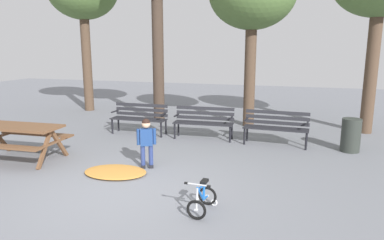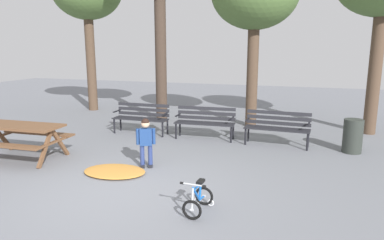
# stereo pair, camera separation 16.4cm
# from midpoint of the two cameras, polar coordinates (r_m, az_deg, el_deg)

# --- Properties ---
(ground) EXTENTS (36.00, 36.00, 0.00)m
(ground) POSITION_cam_midpoint_polar(r_m,az_deg,el_deg) (6.31, -10.98, -11.18)
(ground) COLOR slate
(picnic_table) EXTENTS (1.87, 1.43, 0.79)m
(picnic_table) POSITION_cam_midpoint_polar(r_m,az_deg,el_deg) (8.57, -25.40, -1.84)
(picnic_table) COLOR brown
(picnic_table) RESTS_ON ground
(park_bench_far_left) EXTENTS (1.60, 0.47, 0.85)m
(park_bench_far_left) POSITION_cam_midpoint_polar(r_m,az_deg,el_deg) (10.15, -7.71, 0.67)
(park_bench_far_left) COLOR #232328
(park_bench_far_left) RESTS_ON ground
(park_bench_left) EXTENTS (1.62, 0.54, 0.85)m
(park_bench_left) POSITION_cam_midpoint_polar(r_m,az_deg,el_deg) (9.49, 2.65, -0.00)
(park_bench_left) COLOR #232328
(park_bench_left) RESTS_ON ground
(park_bench_right) EXTENTS (1.62, 0.52, 0.85)m
(park_bench_right) POSITION_cam_midpoint_polar(r_m,az_deg,el_deg) (9.10, 14.17, -0.85)
(park_bench_right) COLOR #232328
(park_bench_right) RESTS_ON ground
(child_standing) EXTENTS (0.36, 0.25, 1.03)m
(child_standing) POSITION_cam_midpoint_polar(r_m,az_deg,el_deg) (7.22, -6.85, -3.07)
(child_standing) COLOR navy
(child_standing) RESTS_ON ground
(kids_bicycle) EXTENTS (0.39, 0.57, 0.54)m
(kids_bicycle) POSITION_cam_midpoint_polar(r_m,az_deg,el_deg) (5.39, 1.93, -12.74)
(kids_bicycle) COLOR black
(kids_bicycle) RESTS_ON ground
(leaf_pile) EXTENTS (1.31, 0.96, 0.07)m
(leaf_pile) POSITION_cam_midpoint_polar(r_m,az_deg,el_deg) (7.16, -11.78, -8.12)
(leaf_pile) COLOR #C68438
(leaf_pile) RESTS_ON ground
(trash_bin) EXTENTS (0.44, 0.44, 0.79)m
(trash_bin) POSITION_cam_midpoint_polar(r_m,az_deg,el_deg) (9.09, 25.06, -2.37)
(trash_bin) COLOR #2D332D
(trash_bin) RESTS_ON ground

